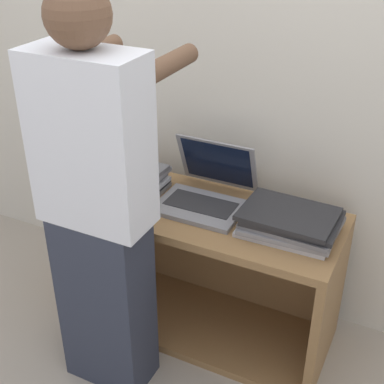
% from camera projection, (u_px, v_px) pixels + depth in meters
% --- Properties ---
extents(ground_plane, '(12.00, 12.00, 0.00)m').
position_uv_depth(ground_plane, '(175.00, 358.00, 2.36)').
color(ground_plane, '#9E9384').
extents(wall_back, '(8.00, 0.05, 2.40)m').
position_uv_depth(wall_back, '(237.00, 55.00, 2.23)').
color(wall_back, beige).
rests_on(wall_back, ground_plane).
extents(cart, '(1.20, 0.49, 0.63)m').
position_uv_depth(cart, '(205.00, 262.00, 2.44)').
color(cart, olive).
rests_on(cart, ground_plane).
extents(laptop_open, '(0.36, 0.36, 0.26)m').
position_uv_depth(laptop_open, '(206.00, 192.00, 2.26)').
color(laptop_open, gray).
rests_on(laptop_open, cart).
extents(laptop_stack_left, '(0.38, 0.28, 0.11)m').
position_uv_depth(laptop_stack_left, '(122.00, 179.00, 2.35)').
color(laptop_stack_left, gray).
rests_on(laptop_stack_left, cart).
extents(laptop_stack_right, '(0.38, 0.27, 0.09)m').
position_uv_depth(laptop_stack_right, '(290.00, 222.00, 2.06)').
color(laptop_stack_right, '#B7B7BC').
rests_on(laptop_stack_right, cart).
extents(person, '(0.40, 0.52, 1.58)m').
position_uv_depth(person, '(99.00, 212.00, 1.92)').
color(person, '#2D3342').
rests_on(person, ground_plane).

